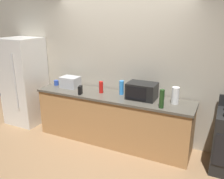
% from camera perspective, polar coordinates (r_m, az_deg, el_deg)
% --- Properties ---
extents(ground_plane, '(8.00, 8.00, 0.00)m').
position_cam_1_polar(ground_plane, '(4.23, -2.43, -14.53)').
color(ground_plane, '#93704C').
extents(back_wall, '(6.40, 0.10, 2.70)m').
position_cam_1_polar(back_wall, '(4.41, 2.33, 5.80)').
color(back_wall, '#B2A893').
rests_on(back_wall, ground_plane).
extents(counter_run, '(2.84, 0.64, 0.90)m').
position_cam_1_polar(counter_run, '(4.33, 0.00, -6.93)').
color(counter_run, '#B27F4C').
rests_on(counter_run, ground_plane).
extents(refrigerator, '(0.72, 0.73, 1.80)m').
position_cam_1_polar(refrigerator, '(5.35, -20.22, 1.86)').
color(refrigerator, white).
rests_on(refrigerator, ground_plane).
extents(microwave, '(0.48, 0.35, 0.27)m').
position_cam_1_polar(microwave, '(3.98, 7.15, -0.33)').
color(microwave, black).
rests_on(microwave, counter_run).
extents(toaster_oven, '(0.34, 0.26, 0.21)m').
position_cam_1_polar(toaster_oven, '(4.64, -9.96, 1.75)').
color(toaster_oven, '#B7BABF').
rests_on(toaster_oven, counter_run).
extents(paper_towel_roll, '(0.12, 0.12, 0.27)m').
position_cam_1_polar(paper_towel_roll, '(3.85, 14.92, -1.40)').
color(paper_towel_roll, white).
rests_on(paper_towel_roll, counter_run).
extents(cordless_phone, '(0.08, 0.12, 0.15)m').
position_cam_1_polar(cordless_phone, '(4.22, -7.61, -0.14)').
color(cordless_phone, black).
rests_on(cordless_phone, counter_run).
extents(bottle_spray_cleaner, '(0.08, 0.08, 0.25)m').
position_cam_1_polar(bottle_spray_cleaner, '(4.16, 2.30, 0.45)').
color(bottle_spray_cleaner, '#338CE5').
rests_on(bottle_spray_cleaner, counter_run).
extents(bottle_hot_sauce, '(0.07, 0.07, 0.21)m').
position_cam_1_polar(bottle_hot_sauce, '(4.25, -2.63, 0.55)').
color(bottle_hot_sauce, red).
rests_on(bottle_hot_sauce, counter_run).
extents(bottle_wine, '(0.07, 0.07, 0.29)m').
position_cam_1_polar(bottle_wine, '(3.63, 11.83, -2.19)').
color(bottle_wine, '#1E3F19').
rests_on(bottle_wine, counter_run).
extents(mug_blue, '(0.09, 0.09, 0.10)m').
position_cam_1_polar(mug_blue, '(4.86, -13.19, 1.59)').
color(mug_blue, '#2D4CB2').
rests_on(mug_blue, counter_run).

